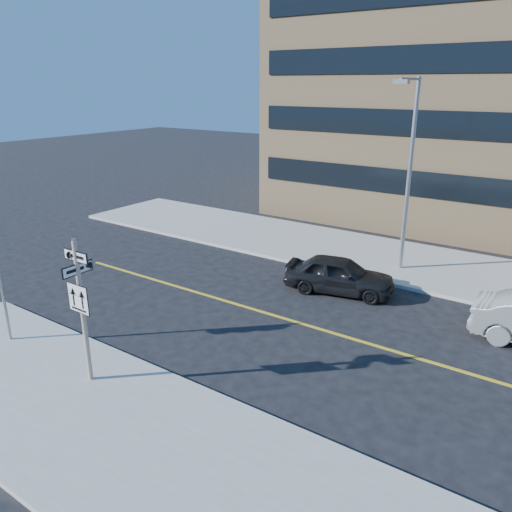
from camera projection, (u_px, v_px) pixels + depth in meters
The scene contains 5 objects.
ground at pixel (157, 346), 15.80m from camera, with size 120.00×120.00×0.00m, color black.
sign_pole at pixel (81, 304), 13.05m from camera, with size 0.92×0.92×4.06m.
parked_car_a at pixel (339, 275), 19.72m from camera, with size 4.29×1.72×1.46m, color black.
streetlight_a at pixel (409, 164), 20.44m from camera, with size 0.55×2.25×8.00m.
building_brick at pixel (459, 64), 31.19m from camera, with size 18.00×18.00×18.00m, color tan.
Camera 1 is at (10.55, -9.70, 7.90)m, focal length 35.00 mm.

